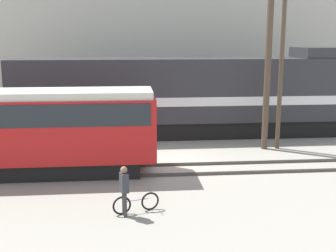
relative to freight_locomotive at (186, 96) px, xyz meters
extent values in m
plane|color=#9E998C|center=(-1.22, -5.40, -2.40)|extent=(120.00, 120.00, 0.00)
cube|color=#47423D|center=(-1.22, -7.43, -2.33)|extent=(60.00, 0.07, 0.14)
cube|color=#47423D|center=(-1.22, -6.00, -2.33)|extent=(60.00, 0.07, 0.14)
cube|color=#47423D|center=(-1.22, -0.72, -2.33)|extent=(60.00, 0.07, 0.14)
cube|color=#47423D|center=(-1.22, 0.72, -2.33)|extent=(60.00, 0.07, 0.14)
cube|color=beige|center=(-1.22, 9.26, 4.94)|extent=(39.55, 6.00, 14.69)
cube|color=black|center=(-0.15, 0.00, -1.90)|extent=(17.95, 2.55, 1.00)
cube|color=#2D2D33|center=(-0.15, 0.00, 0.38)|extent=(19.51, 3.00, 3.57)
cube|color=white|center=(-0.15, 0.00, -0.16)|extent=(19.12, 3.04, 0.50)
cube|color=#2D2D33|center=(8.11, 0.00, 2.46)|extent=(3.00, 2.85, 0.60)
cube|color=black|center=(-7.87, -6.72, -2.05)|extent=(9.93, 2.00, 0.70)
cube|color=red|center=(-7.87, -6.72, -0.41)|extent=(11.28, 2.50, 2.59)
cube|color=#1E2328|center=(-7.87, -6.72, 0.34)|extent=(10.83, 2.54, 0.90)
cube|color=beige|center=(-7.87, -6.72, 1.04)|extent=(11.05, 2.38, 0.30)
torus|color=black|center=(-2.67, -10.91, -2.09)|extent=(0.62, 0.25, 0.63)
torus|color=black|center=(-3.60, -11.20, -2.09)|extent=(0.62, 0.25, 0.63)
cylinder|color=#A5A5AD|center=(-3.14, -11.05, -1.98)|extent=(0.81, 0.28, 0.04)
cylinder|color=#A5A5AD|center=(-3.46, -11.16, -1.95)|extent=(0.03, 0.03, 0.28)
cylinder|color=#262626|center=(-2.67, -10.91, -1.72)|extent=(0.15, 0.43, 0.02)
cylinder|color=#333333|center=(-3.54, -11.25, -1.99)|extent=(0.11, 0.11, 0.82)
cylinder|color=#333333|center=(-3.49, -11.40, -1.99)|extent=(0.11, 0.11, 0.82)
cube|color=#333338|center=(-3.51, -11.32, -1.26)|extent=(0.32, 0.41, 0.64)
sphere|color=#8C664C|center=(-3.51, -11.32, -0.83)|extent=(0.22, 0.22, 0.22)
cylinder|color=#4C3D2D|center=(3.71, -3.36, 1.85)|extent=(0.32, 0.32, 8.51)
cylinder|color=#4C3D2D|center=(4.41, -3.36, 1.75)|extent=(0.23, 0.23, 8.31)
camera|label=1|loc=(-3.30, -24.21, 3.25)|focal=45.00mm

